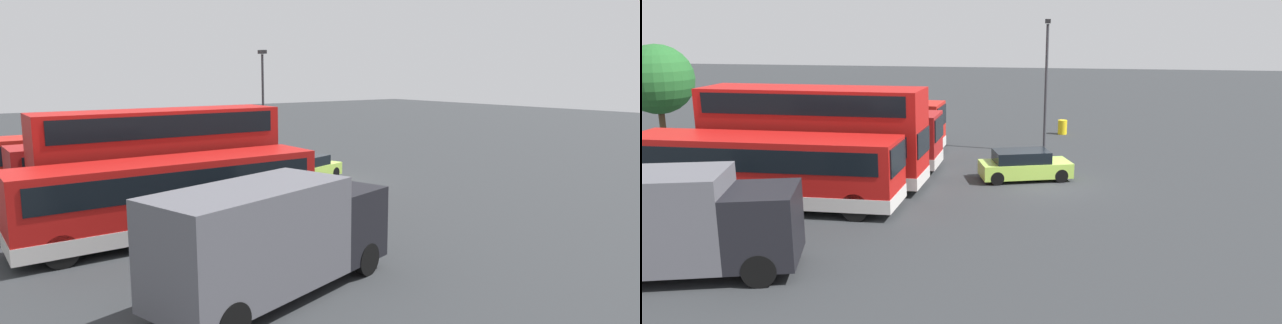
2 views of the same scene
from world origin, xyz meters
TOP-DOWN VIEW (x-y plane):
  - ground_plane at (0.00, 0.00)m, footprint 140.00×140.00m
  - bus_single_deck_near_end at (-5.21, 11.07)m, footprint 2.73×11.17m
  - bus_double_decker_second at (-1.85, 10.29)m, footprint 2.62×10.11m
  - bus_single_deck_third at (1.61, 10.51)m, footprint 2.83×10.59m
  - bus_single_deck_fourth at (5.58, 11.13)m, footprint 2.69×10.59m
  - box_truck_blue at (-12.09, 10.84)m, footprint 4.51×7.90m
  - car_hatchback_silver at (0.90, 0.97)m, footprint 3.06×4.63m
  - lamp_post_tall at (7.28, 0.18)m, footprint 0.70×0.30m
  - waste_bin_yellow at (13.16, -0.87)m, footprint 0.60×0.60m

SIDE VIEW (x-z plane):
  - ground_plane at x=0.00m, z-range 0.00..0.00m
  - waste_bin_yellow at x=13.16m, z-range 0.00..0.95m
  - car_hatchback_silver at x=0.90m, z-range -0.01..1.42m
  - bus_single_deck_third at x=1.61m, z-range 0.15..3.10m
  - bus_single_deck_fourth at x=5.58m, z-range 0.15..3.10m
  - bus_single_deck_near_end at x=-5.21m, z-range 0.15..3.10m
  - box_truck_blue at x=-12.09m, z-range 0.11..3.31m
  - bus_double_decker_second at x=-1.85m, z-range 0.17..4.72m
  - lamp_post_tall at x=7.28m, z-range 0.67..8.19m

